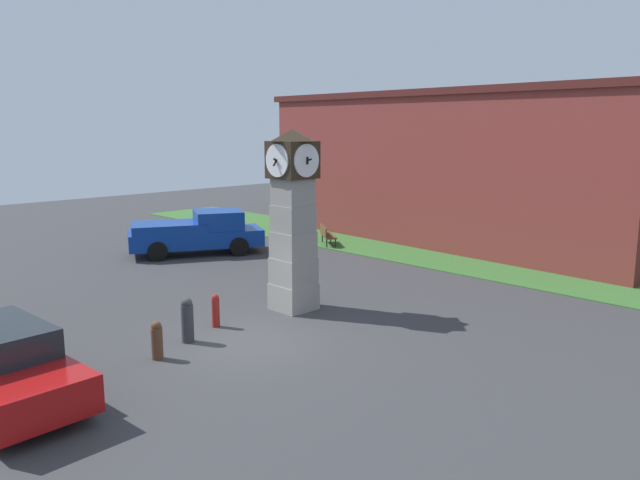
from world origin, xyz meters
The scene contains 10 objects.
ground_plane centered at (0.00, 0.00, 0.00)m, with size 68.21×68.21×0.00m, color #38383A.
clock_tower centered at (-1.35, 2.81, 2.75)m, with size 1.60×1.52×5.34m.
bollard_near_tower centered at (-0.58, -2.24, 0.47)m, with size 0.27×0.27×0.93m.
bollard_mid_row centered at (-1.09, -1.07, 0.59)m, with size 0.31×0.31×1.17m.
bollard_far_row centered at (-1.60, 0.15, 0.47)m, with size 0.21×0.21×0.93m.
car_by_building centered at (-0.48, -5.72, 0.80)m, with size 4.44×2.21×1.59m.
pickup_truck centered at (-10.38, 5.35, 0.93)m, with size 4.34×5.91×1.85m.
bench centered at (-7.83, 10.73, 0.52)m, with size 1.61×1.37×0.90m.
warehouse_blue_far centered at (-4.45, 17.25, 3.52)m, with size 20.40×9.73×7.02m.
grass_verge_far centered at (-2.41, 12.51, 0.02)m, with size 40.93×4.84×0.04m, color #386B2D.
Camera 1 is at (12.13, -9.33, 5.45)m, focal length 35.00 mm.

